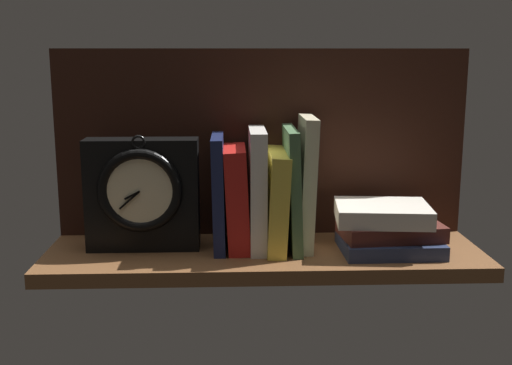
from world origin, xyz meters
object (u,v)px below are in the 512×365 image
book_yellow_seinlanguage (276,200)px  book_cream_twain (306,183)px  framed_clock (142,194)px  book_green_romantic (292,188)px  book_navy_bierce (219,192)px  book_red_requiem (237,198)px  book_white_catcher (257,189)px  book_stack_side (387,228)px

book_yellow_seinlanguage → book_cream_twain: bearing=0.0°
framed_clock → book_green_romantic: bearing=1.6°
book_cream_twain → framed_clock: 28.76cm
book_navy_bierce → book_green_romantic: book_green_romantic is taller
book_navy_bierce → book_cream_twain: bearing=0.0°
book_navy_bierce → book_cream_twain: book_cream_twain is taller
book_navy_bierce → framed_clock: framed_clock is taller
book_green_romantic → framed_clock: 26.34cm
book_red_requiem → book_white_catcher: 3.95cm
book_cream_twain → book_stack_side: size_ratio=1.23×
book_green_romantic → book_stack_side: book_green_romantic is taller
book_stack_side → book_green_romantic: bearing=168.2°
book_navy_bierce → book_red_requiem: book_navy_bierce is taller
book_white_catcher → book_cream_twain: (8.56, 0.00, 1.07)cm
book_stack_side → book_navy_bierce: bearing=173.4°
book_green_romantic → framed_clock: book_green_romantic is taller
book_green_romantic → book_navy_bierce: bearing=180.0°
book_red_requiem → book_yellow_seinlanguage: 6.97cm
book_red_requiem → book_yellow_seinlanguage: (6.96, 0.00, -0.38)cm
framed_clock → book_stack_side: size_ratio=1.09×
book_navy_bierce → book_stack_side: book_navy_bierce is taller
book_yellow_seinlanguage → book_green_romantic: bearing=0.0°
framed_clock → book_stack_side: framed_clock is taller
book_red_requiem → book_cream_twain: (12.18, 0.00, 2.66)cm
book_red_requiem → framed_clock: bearing=-177.4°
book_cream_twain → framed_clock: bearing=-178.5°
book_white_catcher → book_yellow_seinlanguage: bearing=0.0°
book_navy_bierce → book_stack_side: (29.38, -3.42, -5.95)cm
book_white_catcher → book_stack_side: bearing=-8.6°
book_red_requiem → book_green_romantic: (9.79, 0.00, 1.68)cm
book_red_requiem → book_stack_side: book_red_requiem is taller
book_red_requiem → book_green_romantic: 9.93cm
book_navy_bierce → book_white_catcher: 6.86cm
book_yellow_seinlanguage → book_red_requiem: bearing=180.0°
book_green_romantic → book_cream_twain: (2.39, 0.00, 0.98)cm
book_navy_bierce → book_white_catcher: (6.83, 0.00, 0.54)cm
book_cream_twain → framed_clock: book_cream_twain is taller
book_navy_bierce → book_red_requiem: bearing=0.0°
book_navy_bierce → book_green_romantic: (13.00, 0.00, 0.64)cm
book_navy_bierce → book_cream_twain: (15.39, 0.00, 1.62)cm
book_green_romantic → framed_clock: (-26.32, -0.75, -0.61)cm
framed_clock → book_navy_bierce: bearing=3.2°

